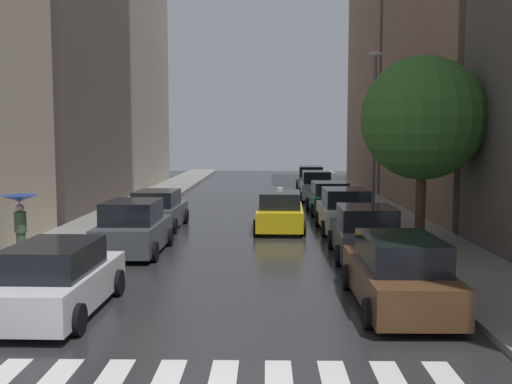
% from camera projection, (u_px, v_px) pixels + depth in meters
% --- Properties ---
extents(ground_plane, '(28.00, 72.00, 0.04)m').
position_uv_depth(ground_plane, '(253.00, 209.00, 31.73)').
color(ground_plane, '#29292B').
extents(sidewalk_left, '(3.00, 72.00, 0.15)m').
position_uv_depth(sidewalk_left, '(134.00, 207.00, 31.84)').
color(sidewalk_left, gray).
rests_on(sidewalk_left, ground).
extents(sidewalk_right, '(3.00, 72.00, 0.15)m').
position_uv_depth(sidewalk_right, '(373.00, 208.00, 31.61)').
color(sidewalk_right, gray).
rests_on(sidewalk_right, ground).
extents(building_left_far, '(6.00, 14.18, 18.75)m').
position_uv_depth(building_left_far, '(114.00, 65.00, 44.79)').
color(building_left_far, '#9E9384').
rests_on(building_left_far, ground).
extents(building_right_far, '(6.00, 14.63, 25.56)m').
position_uv_depth(building_right_far, '(401.00, 20.00, 44.65)').
color(building_right_far, '#8C6B56').
rests_on(building_right_far, ground).
extents(parked_car_left_nearest, '(2.10, 4.45, 1.60)m').
position_uv_depth(parked_car_left_nearest, '(57.00, 280.00, 12.84)').
color(parked_car_left_nearest, silver).
rests_on(parked_car_left_nearest, ground).
extents(parked_car_left_second, '(2.14, 4.14, 1.79)m').
position_uv_depth(parked_car_left_second, '(133.00, 229.00, 19.51)').
color(parked_car_left_second, '#474C51').
rests_on(parked_car_left_second, ground).
extents(parked_car_left_third, '(2.20, 4.31, 1.64)m').
position_uv_depth(parked_car_left_third, '(158.00, 211.00, 24.90)').
color(parked_car_left_third, '#474C51').
rests_on(parked_car_left_third, ground).
extents(parked_car_right_nearest, '(2.09, 4.70, 1.67)m').
position_uv_depth(parked_car_right_nearest, '(398.00, 274.00, 13.28)').
color(parked_car_right_nearest, brown).
rests_on(parked_car_right_nearest, ground).
extents(parked_car_right_second, '(2.25, 4.17, 1.67)m').
position_uv_depth(parked_car_right_second, '(366.00, 233.00, 18.92)').
color(parked_car_right_second, '#474C51').
rests_on(parked_car_right_second, ground).
extents(parked_car_right_third, '(2.18, 4.31, 1.78)m').
position_uv_depth(parked_car_right_third, '(345.00, 211.00, 24.13)').
color(parked_car_right_third, silver).
rests_on(parked_car_right_third, ground).
extents(parked_car_right_fourth, '(2.19, 4.18, 1.61)m').
position_uv_depth(parked_car_right_fourth, '(329.00, 198.00, 29.93)').
color(parked_car_right_fourth, '#0C4C2D').
rests_on(parked_car_right_fourth, ground).
extents(parked_car_right_fifth, '(2.16, 4.23, 1.80)m').
position_uv_depth(parked_car_right_fifth, '(316.00, 186.00, 36.21)').
color(parked_car_right_fifth, '#B2B7BF').
rests_on(parked_car_right_fifth, ground).
extents(parked_car_right_sixth, '(2.25, 4.87, 1.79)m').
position_uv_depth(parked_car_right_sixth, '(311.00, 179.00, 42.47)').
color(parked_car_right_sixth, '#B2B7BF').
rests_on(parked_car_right_sixth, ground).
extents(taxi_midroad, '(2.19, 4.43, 1.81)m').
position_uv_depth(taxi_midroad, '(280.00, 212.00, 24.43)').
color(taxi_midroad, yellow).
rests_on(taxi_midroad, ground).
extents(pedestrian_foreground, '(1.10, 1.10, 1.95)m').
position_uv_depth(pedestrian_foreground, '(20.00, 211.00, 18.05)').
color(pedestrian_foreground, '#38513D').
rests_on(pedestrian_foreground, sidewalk_left).
extents(street_tree_right, '(4.36, 4.36, 6.58)m').
position_uv_depth(street_tree_right, '(423.00, 118.00, 20.57)').
color(street_tree_right, '#513823').
rests_on(street_tree_right, sidewalk_right).
extents(lamp_post_right, '(0.60, 0.28, 7.52)m').
position_uv_depth(lamp_post_right, '(374.00, 124.00, 26.25)').
color(lamp_post_right, '#595B60').
rests_on(lamp_post_right, sidewalk_right).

